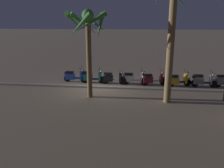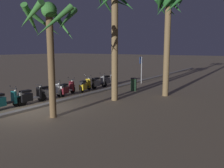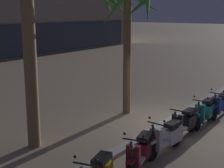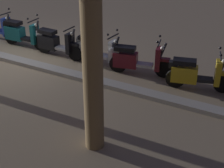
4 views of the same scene
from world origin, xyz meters
The scene contains 14 objects.
ground_plane centered at (0.00, 0.00, 0.00)m, with size 200.00×200.00×0.00m, color #9E896B.
curb_strip centered at (0.00, 0.10, 0.06)m, with size 60.00×0.36×0.12m, color #ADA89E.
scooter_grey_lead_nearest centered at (-8.73, -1.02, 0.46)m, with size 1.85×0.56×1.17m.
scooter_grey_last_in_row centered at (-7.15, -0.91, 0.46)m, with size 1.74×0.56×1.17m.
scooter_yellow_gap_after_mid centered at (-5.47, -0.84, 0.45)m, with size 1.73×0.74×1.17m.
scooter_maroon_tail_end centered at (-3.72, -0.93, 0.45)m, with size 1.83×0.73×1.17m.
scooter_silver_second_in_line centered at (-2.36, -1.00, 0.45)m, with size 1.82×0.56×1.17m.
scooter_black_mid_rear centered at (-0.86, -0.91, 0.45)m, with size 1.80×0.56×1.04m.
scooter_teal_far_back centered at (0.68, -1.01, 0.47)m, with size 1.80×0.56×1.17m.
crossing_sign centered at (-11.43, 0.70, 1.50)m, with size 0.60×0.13×2.40m.
palm_tree_near_sign centered at (-4.41, 2.47, 5.02)m, with size 2.73×2.72×6.73m.
palm_tree_mid_walkway centered at (0.16, 2.09, 3.88)m, with size 2.39×2.45×5.10m.
palm_tree_far_corner centered at (-7.43, 4.55, 4.78)m, with size 1.89×1.90×6.53m.
litter_bin centered at (-7.88, 1.89, 0.48)m, with size 0.48×0.48×0.95m.
Camera 2 is at (7.08, 10.09, 3.13)m, focal length 36.90 mm.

